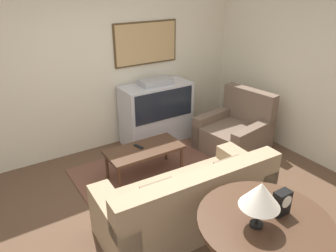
{
  "coord_description": "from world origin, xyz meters",
  "views": [
    {
      "loc": [
        -1.67,
        -2.63,
        2.63
      ],
      "look_at": [
        0.53,
        0.8,
        0.75
      ],
      "focal_mm": 35.0,
      "sensor_mm": 36.0,
      "label": 1
    }
  ],
  "objects_px": {
    "couch": "(188,202)",
    "coffee_table": "(144,151)",
    "console_table": "(265,227)",
    "table_lamp": "(261,195)",
    "armchair": "(235,132)",
    "mantel_clock": "(282,203)",
    "tv": "(156,112)"
  },
  "relations": [
    {
      "from": "coffee_table",
      "to": "mantel_clock",
      "type": "distance_m",
      "value": 2.25
    },
    {
      "from": "couch",
      "to": "table_lamp",
      "type": "bearing_deg",
      "value": 87.63
    },
    {
      "from": "couch",
      "to": "mantel_clock",
      "type": "height_order",
      "value": "mantel_clock"
    },
    {
      "from": "tv",
      "to": "armchair",
      "type": "relative_size",
      "value": 1.09
    },
    {
      "from": "table_lamp",
      "to": "mantel_clock",
      "type": "relative_size",
      "value": 1.87
    },
    {
      "from": "tv",
      "to": "couch",
      "type": "height_order",
      "value": "tv"
    },
    {
      "from": "console_table",
      "to": "armchair",
      "type": "bearing_deg",
      "value": 51.23
    },
    {
      "from": "armchair",
      "to": "mantel_clock",
      "type": "height_order",
      "value": "mantel_clock"
    },
    {
      "from": "console_table",
      "to": "table_lamp",
      "type": "distance_m",
      "value": 0.38
    },
    {
      "from": "console_table",
      "to": "tv",
      "type": "bearing_deg",
      "value": 75.93
    },
    {
      "from": "coffee_table",
      "to": "couch",
      "type": "bearing_deg",
      "value": -93.99
    },
    {
      "from": "armchair",
      "to": "couch",
      "type": "bearing_deg",
      "value": -66.93
    },
    {
      "from": "couch",
      "to": "console_table",
      "type": "xyz_separation_m",
      "value": [
        0.03,
        -1.03,
        0.41
      ]
    },
    {
      "from": "couch",
      "to": "table_lamp",
      "type": "distance_m",
      "value": 1.3
    },
    {
      "from": "couch",
      "to": "tv",
      "type": "bearing_deg",
      "value": -109.36
    },
    {
      "from": "console_table",
      "to": "mantel_clock",
      "type": "distance_m",
      "value": 0.25
    },
    {
      "from": "armchair",
      "to": "table_lamp",
      "type": "bearing_deg",
      "value": -49.52
    },
    {
      "from": "couch",
      "to": "coffee_table",
      "type": "bearing_deg",
      "value": -91.89
    },
    {
      "from": "coffee_table",
      "to": "console_table",
      "type": "height_order",
      "value": "console_table"
    },
    {
      "from": "armchair",
      "to": "table_lamp",
      "type": "distance_m",
      "value": 2.9
    },
    {
      "from": "tv",
      "to": "couch",
      "type": "xyz_separation_m",
      "value": [
        -0.8,
        -2.03,
        -0.21
      ]
    },
    {
      "from": "mantel_clock",
      "to": "table_lamp",
      "type": "bearing_deg",
      "value": 179.76
    },
    {
      "from": "console_table",
      "to": "mantel_clock",
      "type": "xyz_separation_m",
      "value": [
        0.17,
        -0.0,
        0.18
      ]
    },
    {
      "from": "console_table",
      "to": "mantel_clock",
      "type": "height_order",
      "value": "mantel_clock"
    },
    {
      "from": "couch",
      "to": "coffee_table",
      "type": "relative_size",
      "value": 1.88
    },
    {
      "from": "console_table",
      "to": "coffee_table",
      "type": "bearing_deg",
      "value": 88.7
    },
    {
      "from": "couch",
      "to": "coffee_table",
      "type": "distance_m",
      "value": 1.16
    },
    {
      "from": "couch",
      "to": "coffee_table",
      "type": "xyz_separation_m",
      "value": [
        0.08,
        1.15,
        0.09
      ]
    },
    {
      "from": "table_lamp",
      "to": "mantel_clock",
      "type": "height_order",
      "value": "table_lamp"
    },
    {
      "from": "coffee_table",
      "to": "console_table",
      "type": "xyz_separation_m",
      "value": [
        -0.05,
        -2.19,
        0.32
      ]
    },
    {
      "from": "coffee_table",
      "to": "table_lamp",
      "type": "height_order",
      "value": "table_lamp"
    },
    {
      "from": "coffee_table",
      "to": "console_table",
      "type": "distance_m",
      "value": 2.21
    }
  ]
}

